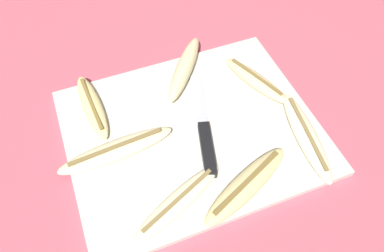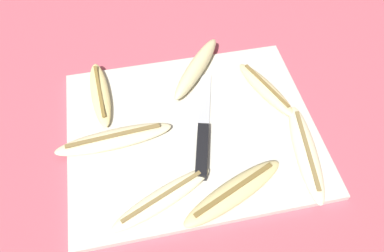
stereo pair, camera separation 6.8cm
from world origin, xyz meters
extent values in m
plane|color=#C65160|center=(0.00, 0.00, 0.00)|extent=(4.00, 4.00, 0.00)
cube|color=beige|center=(0.00, 0.00, 0.01)|extent=(0.45, 0.37, 0.01)
cube|color=black|center=(0.01, -0.06, 0.02)|extent=(0.05, 0.11, 0.02)
cube|color=#B7BABF|center=(0.04, 0.06, 0.01)|extent=(0.06, 0.14, 0.00)
ellipsoid|color=beige|center=(0.16, 0.06, 0.02)|extent=(0.09, 0.16, 0.02)
cube|color=olive|center=(0.16, 0.06, 0.03)|extent=(0.05, 0.12, 0.00)
ellipsoid|color=beige|center=(-0.14, 0.00, 0.02)|extent=(0.21, 0.06, 0.02)
cube|color=olive|center=(-0.14, 0.00, 0.03)|extent=(0.17, 0.02, 0.00)
ellipsoid|color=beige|center=(-0.08, -0.13, 0.02)|extent=(0.18, 0.11, 0.02)
cube|color=olive|center=(-0.08, -0.13, 0.03)|extent=(0.14, 0.07, 0.00)
ellipsoid|color=beige|center=(0.18, -0.09, 0.02)|extent=(0.07, 0.20, 0.02)
cube|color=olive|center=(0.18, -0.09, 0.03)|extent=(0.03, 0.16, 0.00)
ellipsoid|color=#EDD689|center=(-0.16, 0.11, 0.02)|extent=(0.05, 0.17, 0.02)
cube|color=olive|center=(-0.16, 0.11, 0.03)|extent=(0.02, 0.14, 0.00)
ellipsoid|color=beige|center=(0.04, 0.14, 0.03)|extent=(0.14, 0.17, 0.03)
ellipsoid|color=#DBC684|center=(0.04, -0.14, 0.02)|extent=(0.20, 0.12, 0.02)
cube|color=brown|center=(0.04, -0.14, 0.03)|extent=(0.15, 0.07, 0.00)
camera|label=1|loc=(-0.15, -0.37, 0.58)|focal=35.00mm
camera|label=2|loc=(-0.08, -0.39, 0.58)|focal=35.00mm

